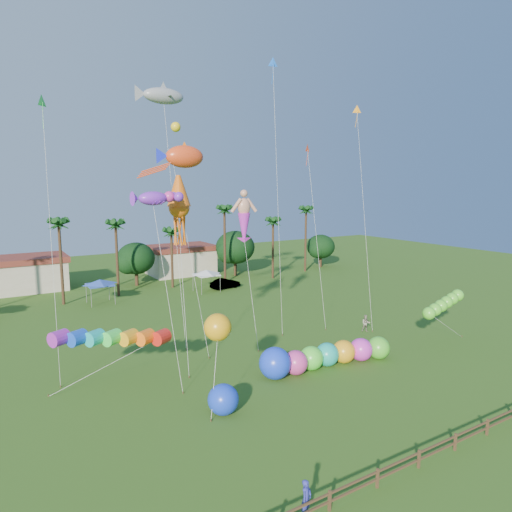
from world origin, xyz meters
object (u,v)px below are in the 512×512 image
spectator_b (366,323)px  car_b (225,284)px  caterpillar_inflatable (322,356)px  blue_ball (223,399)px  spectator_a (306,498)px

spectator_b → car_b: bearing=132.7°
caterpillar_inflatable → blue_ball: size_ratio=6.03×
car_b → spectator_a: spectator_a is taller
blue_ball → spectator_a: bearing=-96.4°
car_b → spectator_b: size_ratio=2.52×
spectator_a → caterpillar_inflatable: size_ratio=0.14×
car_b → blue_ball: size_ratio=2.20×
caterpillar_inflatable → blue_ball: 10.42m
car_b → blue_ball: (-17.08, -32.09, 0.27)m
caterpillar_inflatable → blue_ball: bearing=-160.1°
car_b → spectator_a: (-18.20, -42.09, 0.14)m
car_b → spectator_a: bearing=148.2°
spectator_b → caterpillar_inflatable: (-9.74, -4.90, 0.16)m
car_b → caterpillar_inflatable: size_ratio=0.36×
car_b → spectator_b: 24.89m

